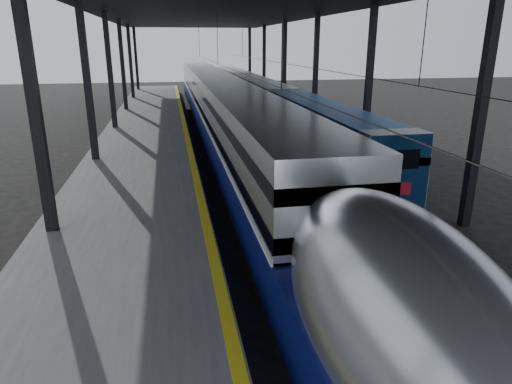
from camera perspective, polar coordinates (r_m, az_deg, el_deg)
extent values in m
plane|color=black|center=(12.40, -0.96, -15.90)|extent=(160.00, 160.00, 0.00)
cube|color=#4C4C4F|center=(30.87, -13.78, 5.53)|extent=(6.00, 80.00, 1.00)
cube|color=gold|center=(30.73, -8.60, 6.76)|extent=(0.30, 80.00, 0.01)
cube|color=slate|center=(31.05, -4.86, 5.26)|extent=(0.08, 80.00, 0.16)
cube|color=slate|center=(31.22, -2.22, 5.39)|extent=(0.08, 80.00, 0.16)
cube|color=slate|center=(31.92, 4.14, 5.64)|extent=(0.08, 80.00, 0.16)
cube|color=slate|center=(32.31, 6.63, 5.71)|extent=(0.08, 80.00, 0.16)
cube|color=black|center=(15.88, -25.68, 7.51)|extent=(0.35, 0.35, 9.00)
cube|color=black|center=(19.05, 26.24, 8.92)|extent=(0.35, 0.35, 9.00)
cube|color=black|center=(25.59, -20.20, 11.55)|extent=(0.35, 0.35, 9.00)
cube|color=black|center=(27.67, 13.88, 12.53)|extent=(0.35, 0.35, 9.00)
cube|color=black|center=(35.46, -17.71, 13.32)|extent=(0.35, 0.35, 9.00)
cube|color=black|center=(36.99, 7.43, 14.16)|extent=(0.35, 0.35, 9.00)
cube|color=black|center=(45.39, -16.29, 14.31)|extent=(0.35, 0.35, 9.00)
cube|color=black|center=(46.60, 3.57, 15.05)|extent=(0.35, 0.35, 9.00)
cube|color=black|center=(55.35, -15.37, 14.94)|extent=(0.35, 0.35, 9.00)
cube|color=black|center=(56.34, 1.02, 15.60)|extent=(0.35, 0.35, 9.00)
cube|color=black|center=(65.32, -14.73, 15.38)|extent=(0.35, 0.35, 9.00)
cube|color=black|center=(66.16, -0.79, 15.97)|extent=(0.35, 0.35, 9.00)
cube|color=black|center=(30.44, -4.09, 22.40)|extent=(18.00, 75.00, 0.45)
cylinder|color=slate|center=(30.40, -3.74, 15.34)|extent=(0.03, 74.00, 0.03)
cylinder|color=slate|center=(31.40, 5.69, 15.38)|extent=(0.03, 74.00, 0.03)
cube|color=#B4B7BC|center=(38.38, -5.10, 11.24)|extent=(3.04, 57.00, 4.19)
cube|color=navy|center=(37.08, -4.80, 8.96)|extent=(3.12, 62.00, 1.62)
cube|color=silver|center=(38.43, -5.08, 10.54)|extent=(3.14, 57.00, 0.10)
cube|color=black|center=(38.25, -5.15, 13.03)|extent=(3.08, 57.00, 0.44)
cube|color=black|center=(38.38, -5.10, 11.24)|extent=(3.08, 57.00, 0.44)
ellipsoid|color=#B4B7BC|center=(8.77, 16.82, -15.04)|extent=(3.04, 8.40, 4.19)
ellipsoid|color=navy|center=(9.46, 16.12, -21.18)|extent=(3.12, 8.40, 1.78)
ellipsoid|color=black|center=(6.56, 28.40, -20.25)|extent=(1.57, 2.20, 0.94)
cube|color=black|center=(29.45, -3.12, 4.84)|extent=(2.30, 2.60, 0.40)
cube|color=#15468D|center=(26.87, 8.55, 6.97)|extent=(2.59, 18.00, 3.51)
cube|color=gray|center=(19.34, 16.56, 2.08)|extent=(2.63, 1.20, 3.56)
cube|color=black|center=(18.62, 17.62, 3.88)|extent=(1.57, 0.06, 0.79)
cube|color=maroon|center=(18.93, 17.28, 0.35)|extent=(1.11, 0.06, 0.51)
cube|color=gray|center=(45.06, 0.61, 11.59)|extent=(2.59, 18.00, 3.51)
cube|color=gray|center=(63.72, -2.80, 13.48)|extent=(2.59, 18.00, 3.51)
cube|color=black|center=(21.88, 13.39, -0.40)|extent=(2.03, 2.40, 0.36)
cube|color=black|center=(42.37, 1.40, 8.90)|extent=(2.03, 2.40, 0.36)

